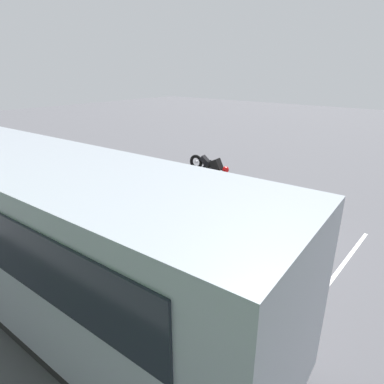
% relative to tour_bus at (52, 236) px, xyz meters
% --- Properties ---
extents(ground_plane, '(80.00, 80.00, 0.00)m').
position_rel_tour_bus_xyz_m(ground_plane, '(-0.88, -5.22, -1.64)').
color(ground_plane, '#4C4C51').
extents(tour_bus, '(9.98, 3.08, 3.25)m').
position_rel_tour_bus_xyz_m(tour_bus, '(0.00, 0.00, 0.00)').
color(tour_bus, '#8C939E').
rests_on(tour_bus, ground_plane).
extents(spectator_far_left, '(0.57, 0.33, 1.72)m').
position_rel_tour_bus_xyz_m(spectator_far_left, '(-1.90, -2.71, -0.62)').
color(spectator_far_left, '#473823').
rests_on(spectator_far_left, ground_plane).
extents(spectator_left, '(0.57, 0.39, 1.73)m').
position_rel_tour_bus_xyz_m(spectator_left, '(-0.71, -2.92, -0.62)').
color(spectator_left, black).
rests_on(spectator_left, ground_plane).
extents(spectator_centre, '(0.57, 0.33, 1.77)m').
position_rel_tour_bus_xyz_m(spectator_centre, '(0.68, -2.98, -0.58)').
color(spectator_centre, '#473823').
rests_on(spectator_centre, ground_plane).
extents(spectator_right, '(0.57, 0.38, 1.78)m').
position_rel_tour_bus_xyz_m(spectator_right, '(1.81, -2.89, -0.58)').
color(spectator_right, black).
rests_on(spectator_right, ground_plane).
extents(parked_motorcycle_silver, '(2.05, 0.58, 0.99)m').
position_rel_tour_bus_xyz_m(parked_motorcycle_silver, '(2.19, -2.20, -1.16)').
color(parked_motorcycle_silver, black).
rests_on(parked_motorcycle_silver, ground_plane).
extents(stunt_motorcycle, '(2.05, 0.60, 1.64)m').
position_rel_tour_bus_xyz_m(stunt_motorcycle, '(1.49, -7.43, -0.66)').
color(stunt_motorcycle, black).
rests_on(stunt_motorcycle, ground_plane).
extents(traffic_cone, '(0.34, 0.34, 0.63)m').
position_rel_tour_bus_xyz_m(traffic_cone, '(-0.53, -6.08, -1.34)').
color(traffic_cone, orange).
rests_on(traffic_cone, ground_plane).
extents(bay_line_a, '(0.18, 4.25, 0.01)m').
position_rel_tour_bus_xyz_m(bay_line_a, '(-4.22, -5.53, -1.64)').
color(bay_line_a, white).
rests_on(bay_line_a, ground_plane).
extents(bay_line_b, '(0.17, 3.73, 0.01)m').
position_rel_tour_bus_xyz_m(bay_line_b, '(-1.34, -5.53, -1.64)').
color(bay_line_b, white).
rests_on(bay_line_b, ground_plane).
extents(bay_line_c, '(0.17, 3.68, 0.01)m').
position_rel_tour_bus_xyz_m(bay_line_c, '(1.55, -5.53, -1.64)').
color(bay_line_c, white).
rests_on(bay_line_c, ground_plane).
extents(bay_line_d, '(0.18, 4.43, 0.01)m').
position_rel_tour_bus_xyz_m(bay_line_d, '(4.43, -5.53, -1.64)').
color(bay_line_d, white).
rests_on(bay_line_d, ground_plane).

